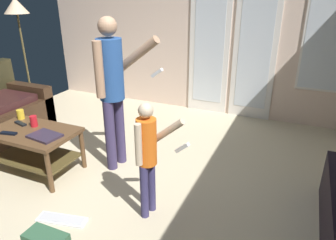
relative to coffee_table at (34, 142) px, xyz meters
name	(u,v)px	position (x,y,z in m)	size (l,w,h in m)	color
ground_plane	(113,185)	(0.90, 0.09, -0.36)	(5.20, 4.99, 0.02)	beige
wall_back_with_doors	(203,31)	(1.02, 2.55, 0.91)	(5.20, 0.09, 2.59)	beige
coffee_table	(34,142)	(0.00, 0.00, 0.00)	(0.92, 0.58, 0.48)	brown
person_adult	(113,82)	(0.74, 0.45, 0.62)	(0.65, 0.44, 1.62)	#3C3358
person_child	(148,151)	(1.45, -0.15, 0.28)	(0.43, 0.28, 1.04)	#38335F
floor_lamp	(17,14)	(-1.47, 1.39, 1.17)	(0.35, 0.35, 1.74)	#2F2521
loose_keyboard	(62,219)	(0.79, -0.55, -0.34)	(0.46, 0.22, 0.02)	white
laptop_closed	(45,136)	(0.24, -0.07, 0.14)	(0.31, 0.22, 0.02)	#33293A
cup_near_edge	(21,114)	(-0.36, 0.20, 0.19)	(0.08, 0.08, 0.11)	gold
cup_by_laptop	(34,121)	(-0.06, 0.09, 0.19)	(0.07, 0.07, 0.12)	red
tv_remote_black	(20,123)	(-0.24, 0.07, 0.14)	(0.17, 0.05, 0.02)	black
dvd_remote_slim	(9,133)	(-0.15, -0.16, 0.14)	(0.17, 0.05, 0.02)	black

